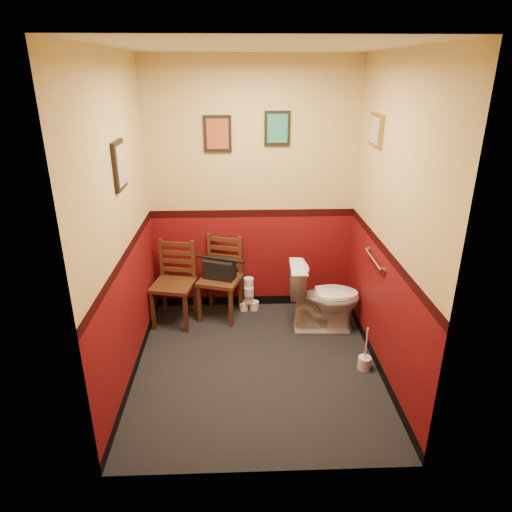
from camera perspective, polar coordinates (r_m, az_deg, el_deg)
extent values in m
cube|color=black|center=(4.35, 0.13, -13.57)|extent=(2.20, 2.40, 0.00)
cube|color=silver|center=(3.53, 0.17, 24.77)|extent=(2.20, 2.40, 0.00)
cube|color=#600C0E|center=(4.87, -0.44, 8.07)|extent=(2.20, 0.00, 2.70)
cube|color=#600C0E|center=(2.62, 1.23, -4.95)|extent=(2.20, 0.00, 2.70)
cube|color=#600C0E|center=(3.84, -16.51, 3.18)|extent=(0.00, 2.40, 2.70)
cube|color=#600C0E|center=(3.92, 16.46, 3.58)|extent=(0.00, 2.40, 2.70)
cylinder|color=silver|center=(4.27, 14.43, -0.41)|extent=(0.03, 0.50, 0.03)
cylinder|color=silver|center=(4.06, 15.65, -1.77)|extent=(0.02, 0.06, 0.06)
cylinder|color=silver|center=(4.50, 13.82, 0.82)|extent=(0.02, 0.06, 0.06)
cube|color=black|center=(4.75, -4.83, 14.99)|extent=(0.28, 0.03, 0.36)
cube|color=brown|center=(4.73, -4.84, 14.96)|extent=(0.22, 0.01, 0.30)
cube|color=black|center=(4.75, 2.68, 15.66)|extent=(0.26, 0.03, 0.34)
cube|color=#267A66|center=(4.73, 2.70, 15.63)|extent=(0.20, 0.01, 0.28)
cube|color=black|center=(3.80, -16.72, 10.81)|extent=(0.03, 0.30, 0.38)
cube|color=tan|center=(3.80, -16.47, 10.83)|extent=(0.01, 0.24, 0.31)
cube|color=olive|center=(4.33, 14.79, 15.00)|extent=(0.03, 0.34, 0.28)
cube|color=tan|center=(4.32, 14.57, 15.01)|extent=(0.01, 0.28, 0.22)
imported|color=white|center=(4.79, 8.49, -5.12)|extent=(0.76, 0.44, 0.73)
cylinder|color=silver|center=(4.40, 13.39, -12.87)|extent=(0.12, 0.12, 0.12)
cylinder|color=silver|center=(4.29, 13.62, -10.68)|extent=(0.02, 0.02, 0.34)
cube|color=#5A311B|center=(4.89, -10.29, -3.59)|extent=(0.49, 0.49, 0.04)
cube|color=#5A311B|center=(4.90, -12.75, -6.64)|extent=(0.05, 0.05, 0.44)
cube|color=#5A311B|center=(5.19, -11.35, -4.80)|extent=(0.05, 0.05, 0.44)
cube|color=#5A311B|center=(4.79, -8.78, -7.05)|extent=(0.05, 0.05, 0.44)
cube|color=#5A311B|center=(5.09, -7.59, -5.14)|extent=(0.05, 0.05, 0.44)
cube|color=#5A311B|center=(5.01, -11.71, -0.26)|extent=(0.05, 0.04, 0.44)
cube|color=#5A311B|center=(4.90, -7.83, -0.52)|extent=(0.05, 0.04, 0.44)
cube|color=#5A311B|center=(5.00, -9.70, -1.69)|extent=(0.33, 0.09, 0.04)
cube|color=#5A311B|center=(4.96, -9.77, -0.65)|extent=(0.33, 0.09, 0.04)
cube|color=#5A311B|center=(4.93, -9.85, 0.40)|extent=(0.33, 0.09, 0.04)
cube|color=#5A311B|center=(4.89, -9.92, 1.47)|extent=(0.33, 0.09, 0.04)
cube|color=#5A311B|center=(4.94, -4.53, -2.97)|extent=(0.52, 0.52, 0.04)
cube|color=#5A311B|center=(4.95, -7.09, -5.90)|extent=(0.05, 0.05, 0.44)
cube|color=#5A311B|center=(5.24, -5.65, -4.14)|extent=(0.05, 0.05, 0.44)
cube|color=#5A311B|center=(4.84, -3.15, -6.46)|extent=(0.05, 0.05, 0.44)
cube|color=#5A311B|center=(5.14, -1.92, -4.62)|extent=(0.05, 0.05, 0.44)
cube|color=#5A311B|center=(5.07, -5.82, 0.39)|extent=(0.05, 0.04, 0.44)
cube|color=#5A311B|center=(4.96, -1.97, -0.01)|extent=(0.05, 0.04, 0.44)
cube|color=#5A311B|center=(5.06, -3.88, -1.10)|extent=(0.33, 0.12, 0.04)
cube|color=#5A311B|center=(5.02, -3.90, -0.07)|extent=(0.33, 0.12, 0.04)
cube|color=#5A311B|center=(4.98, -3.93, 0.99)|extent=(0.33, 0.12, 0.04)
cube|color=#5A311B|center=(4.95, -3.96, 2.05)|extent=(0.33, 0.12, 0.04)
cube|color=black|center=(4.89, -4.57, -1.68)|extent=(0.36, 0.27, 0.20)
cylinder|color=black|center=(4.84, -4.62, -0.36)|extent=(0.28, 0.13, 0.03)
cylinder|color=silver|center=(5.23, -1.55, -6.23)|extent=(0.11, 0.11, 0.10)
cylinder|color=silver|center=(5.24, -0.25, -6.20)|extent=(0.11, 0.11, 0.10)
cylinder|color=silver|center=(5.18, -0.91, -5.31)|extent=(0.11, 0.11, 0.10)
cylinder|color=silver|center=(5.12, -0.91, -4.43)|extent=(0.11, 0.11, 0.10)
cylinder|color=silver|center=(5.10, -0.92, -3.29)|extent=(0.11, 0.11, 0.10)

